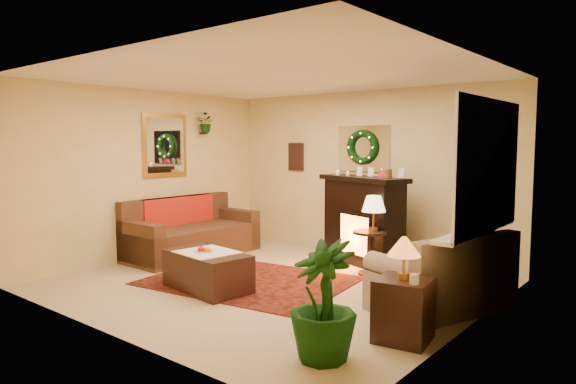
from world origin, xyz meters
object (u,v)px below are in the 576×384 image
Objects in this scene: side_table_round at (369,251)px; coffee_table at (207,273)px; loveseat at (441,270)px; end_table_square at (404,311)px; fireplace at (363,227)px; sofa at (193,229)px.

coffee_table is at bearing -121.29° from side_table_round.
coffee_table is at bearing -135.82° from loveseat.
fireplace is at bearing 127.86° from end_table_square.
side_table_round reaches higher than coffee_table.
sofa is at bearing -164.89° from side_table_round.
coffee_table is (1.61, -1.14, -0.22)m from sofa.
end_table_square is at bearing -52.33° from side_table_round.
fireplace is 2.36× the size of end_table_square.
side_table_round is 1.05× the size of end_table_square.
loveseat is (4.10, -0.04, -0.01)m from sofa.
side_table_round is at bearing 66.47° from coffee_table.
fireplace reaches higher than loveseat.
fireplace reaches higher than side_table_round.
side_table_round is (-1.34, 0.78, -0.10)m from loveseat.
end_table_square is (4.20, -1.12, -0.16)m from sofa.
end_table_square is 2.59m from coffee_table.
end_table_square is (1.84, -2.37, -0.28)m from fireplace.
loveseat is at bearing 95.35° from end_table_square.
sofa reaches higher than end_table_square.
sofa is 1.47× the size of loveseat.
fireplace reaches higher than coffee_table.
loveseat is 2.73m from coffee_table.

